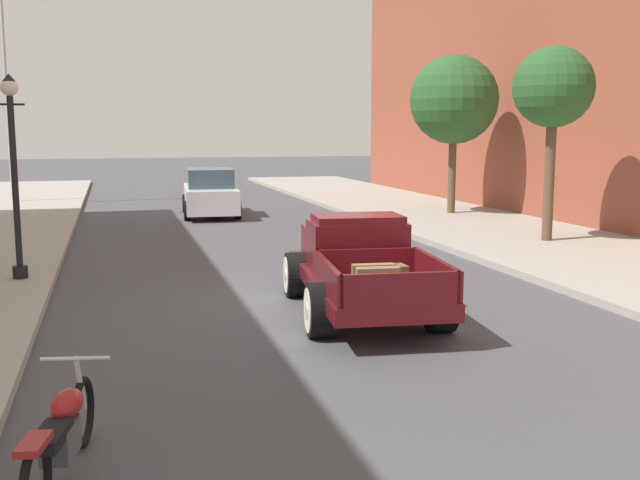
{
  "coord_description": "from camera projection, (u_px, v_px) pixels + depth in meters",
  "views": [
    {
      "loc": [
        -3.35,
        -12.08,
        2.97
      ],
      "look_at": [
        0.23,
        0.71,
        1.0
      ],
      "focal_mm": 41.75,
      "sensor_mm": 36.0,
      "label": 1
    }
  ],
  "objects": [
    {
      "name": "ground_plane",
      "position": [
        318.0,
        304.0,
        12.83
      ],
      "size": [
        140.0,
        140.0,
        0.0
      ],
      "primitive_type": "plane",
      "color": "#47474C"
    },
    {
      "name": "hotrod_truck_maroon",
      "position": [
        358.0,
        265.0,
        12.34
      ],
      "size": [
        2.54,
        5.07,
        1.58
      ],
      "color": "#510F14",
      "rests_on": "ground"
    },
    {
      "name": "motorcycle_parked",
      "position": [
        62.0,
        432.0,
        6.27
      ],
      "size": [
        0.69,
        2.09,
        0.93
      ],
      "color": "black",
      "rests_on": "ground"
    },
    {
      "name": "car_background_white",
      "position": [
        210.0,
        194.0,
        25.85
      ],
      "size": [
        2.1,
        4.41,
        1.65
      ],
      "color": "silver",
      "rests_on": "ground"
    },
    {
      "name": "street_lamp_near",
      "position": [
        14.0,
        161.0,
        13.94
      ],
      "size": [
        0.5,
        0.32,
        3.85
      ],
      "color": "black",
      "rests_on": "sidewalk_left"
    },
    {
      "name": "flagpole",
      "position": [
        11.0,
        58.0,
        29.1
      ],
      "size": [
        1.74,
        0.16,
        9.16
      ],
      "color": "#B2B2B7",
      "rests_on": "sidewalk_left"
    },
    {
      "name": "street_tree_nearest",
      "position": [
        553.0,
        89.0,
        18.63
      ],
      "size": [
        2.04,
        2.04,
        4.91
      ],
      "color": "brown",
      "rests_on": "sidewalk_right"
    },
    {
      "name": "street_tree_second",
      "position": [
        454.0,
        100.0,
        25.02
      ],
      "size": [
        2.99,
        2.99,
        5.33
      ],
      "color": "brown",
      "rests_on": "sidewalk_right"
    }
  ]
}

